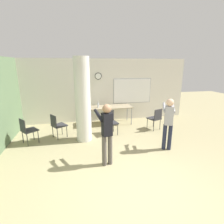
{
  "coord_description": "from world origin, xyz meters",
  "views": [
    {
      "loc": [
        -1.22,
        -2.78,
        2.55
      ],
      "look_at": [
        -0.13,
        2.28,
        1.14
      ],
      "focal_mm": 28.0,
      "sensor_mm": 36.0,
      "label": 1
    }
  ],
  "objects_px": {
    "bottle_on_table": "(98,105)",
    "chair_mid_room": "(155,117)",
    "chair_near_pillar": "(57,124)",
    "chair_table_front": "(110,121)",
    "person_playing_front": "(107,130)",
    "chair_by_left_wall": "(27,129)",
    "person_playing_side": "(168,120)",
    "folding_table": "(110,108)"
  },
  "relations": [
    {
      "from": "bottle_on_table",
      "to": "chair_mid_room",
      "type": "relative_size",
      "value": 0.31
    },
    {
      "from": "chair_near_pillar",
      "to": "chair_table_front",
      "type": "distance_m",
      "value": 1.92
    },
    {
      "from": "chair_mid_room",
      "to": "chair_table_front",
      "type": "xyz_separation_m",
      "value": [
        -1.83,
        -0.04,
        0.0
      ]
    },
    {
      "from": "bottle_on_table",
      "to": "person_playing_front",
      "type": "distance_m",
      "value": 3.14
    },
    {
      "from": "bottle_on_table",
      "to": "chair_by_left_wall",
      "type": "bearing_deg",
      "value": -151.49
    },
    {
      "from": "bottle_on_table",
      "to": "person_playing_side",
      "type": "bearing_deg",
      "value": -56.74
    },
    {
      "from": "chair_by_left_wall",
      "to": "chair_mid_room",
      "type": "bearing_deg",
      "value": 3.99
    },
    {
      "from": "folding_table",
      "to": "chair_table_front",
      "type": "bearing_deg",
      "value": -101.35
    },
    {
      "from": "chair_by_left_wall",
      "to": "chair_near_pillar",
      "type": "bearing_deg",
      "value": 17.86
    },
    {
      "from": "chair_table_front",
      "to": "person_playing_front",
      "type": "distance_m",
      "value": 2.16
    },
    {
      "from": "chair_near_pillar",
      "to": "person_playing_side",
      "type": "height_order",
      "value": "person_playing_side"
    },
    {
      "from": "chair_table_front",
      "to": "chair_by_left_wall",
      "type": "bearing_deg",
      "value": -174.15
    },
    {
      "from": "bottle_on_table",
      "to": "person_playing_front",
      "type": "relative_size",
      "value": 0.17
    },
    {
      "from": "folding_table",
      "to": "chair_by_left_wall",
      "type": "height_order",
      "value": "chair_by_left_wall"
    },
    {
      "from": "person_playing_side",
      "to": "chair_mid_room",
      "type": "bearing_deg",
      "value": 76.51
    },
    {
      "from": "chair_mid_room",
      "to": "person_playing_front",
      "type": "bearing_deg",
      "value": -138.49
    },
    {
      "from": "chair_by_left_wall",
      "to": "bottle_on_table",
      "type": "bearing_deg",
      "value": 28.51
    },
    {
      "from": "bottle_on_table",
      "to": "chair_table_front",
      "type": "xyz_separation_m",
      "value": [
        0.31,
        -1.08,
        -0.37
      ]
    },
    {
      "from": "folding_table",
      "to": "bottle_on_table",
      "type": "distance_m",
      "value": 0.56
    },
    {
      "from": "chair_mid_room",
      "to": "person_playing_front",
      "type": "height_order",
      "value": "person_playing_front"
    },
    {
      "from": "person_playing_front",
      "to": "folding_table",
      "type": "bearing_deg",
      "value": 76.77
    },
    {
      "from": "person_playing_front",
      "to": "bottle_on_table",
      "type": "bearing_deg",
      "value": 86.12
    },
    {
      "from": "chair_table_front",
      "to": "person_playing_side",
      "type": "xyz_separation_m",
      "value": [
        1.44,
        -1.59,
        0.43
      ]
    },
    {
      "from": "chair_near_pillar",
      "to": "person_playing_front",
      "type": "height_order",
      "value": "person_playing_front"
    },
    {
      "from": "person_playing_side",
      "to": "chair_table_front",
      "type": "bearing_deg",
      "value": 132.22
    },
    {
      "from": "chair_near_pillar",
      "to": "chair_by_left_wall",
      "type": "relative_size",
      "value": 1.0
    },
    {
      "from": "folding_table",
      "to": "person_playing_front",
      "type": "distance_m",
      "value": 3.28
    },
    {
      "from": "person_playing_side",
      "to": "person_playing_front",
      "type": "xyz_separation_m",
      "value": [
        -1.97,
        -0.46,
        0.02
      ]
    },
    {
      "from": "bottle_on_table",
      "to": "chair_near_pillar",
      "type": "height_order",
      "value": "bottle_on_table"
    },
    {
      "from": "person_playing_side",
      "to": "person_playing_front",
      "type": "distance_m",
      "value": 2.02
    },
    {
      "from": "chair_near_pillar",
      "to": "chair_by_left_wall",
      "type": "bearing_deg",
      "value": -162.14
    },
    {
      "from": "folding_table",
      "to": "person_playing_side",
      "type": "relative_size",
      "value": 1.17
    },
    {
      "from": "chair_near_pillar",
      "to": "chair_mid_room",
      "type": "height_order",
      "value": "same"
    },
    {
      "from": "bottle_on_table",
      "to": "chair_near_pillar",
      "type": "bearing_deg",
      "value": -146.2
    },
    {
      "from": "chair_table_front",
      "to": "chair_by_left_wall",
      "type": "xyz_separation_m",
      "value": [
        -2.83,
        -0.29,
        0.0
      ]
    },
    {
      "from": "bottle_on_table",
      "to": "chair_mid_room",
      "type": "distance_m",
      "value": 2.41
    },
    {
      "from": "bottle_on_table",
      "to": "chair_by_left_wall",
      "type": "xyz_separation_m",
      "value": [
        -2.52,
        -1.37,
        -0.37
      ]
    },
    {
      "from": "chair_by_left_wall",
      "to": "person_playing_front",
      "type": "height_order",
      "value": "person_playing_front"
    },
    {
      "from": "folding_table",
      "to": "person_playing_side",
      "type": "bearing_deg",
      "value": -65.98
    },
    {
      "from": "bottle_on_table",
      "to": "chair_by_left_wall",
      "type": "distance_m",
      "value": 2.9
    },
    {
      "from": "chair_by_left_wall",
      "to": "person_playing_side",
      "type": "relative_size",
      "value": 0.55
    },
    {
      "from": "folding_table",
      "to": "person_playing_front",
      "type": "xyz_separation_m",
      "value": [
        -0.75,
        -3.19,
        0.23
      ]
    }
  ]
}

